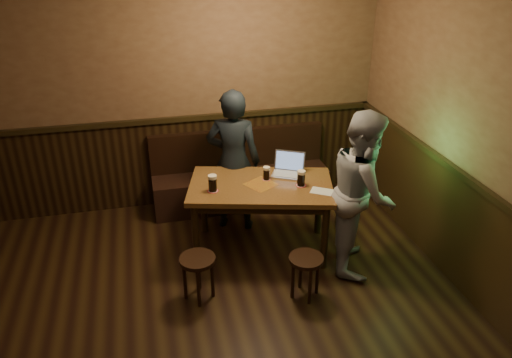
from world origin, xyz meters
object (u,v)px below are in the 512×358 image
object	(u,v)px
bench	(240,181)
person_grey	(363,192)
pub_table	(261,193)
pint_right	(301,178)
person_suit	(234,161)
laptop	(288,168)
pint_mid	(266,173)
pint_left	(213,183)
stool_left	(198,266)
stool_right	(306,265)

from	to	relation	value
bench	person_grey	bearing A→B (deg)	-59.10
pub_table	pint_right	xyz separation A→B (m)	(0.40, -0.12, 0.19)
person_suit	person_grey	bearing A→B (deg)	157.65
pub_table	laptop	distance (m)	0.43
pub_table	pint_mid	bearing A→B (deg)	63.24
pint_left	laptop	size ratio (longest dim) A/B	0.43
laptop	person_grey	xyz separation A→B (m)	(0.57, -0.66, -0.01)
pint_right	laptop	world-z (taller)	laptop
stool_left	laptop	bearing A→B (deg)	37.15
pub_table	person_suit	size ratio (longest dim) A/B	0.99
stool_right	person_grey	xyz separation A→B (m)	(0.70, 0.40, 0.49)
pub_table	laptop	bearing A→B (deg)	42.15
bench	pint_mid	bearing A→B (deg)	-84.98
pint_mid	laptop	xyz separation A→B (m)	(0.27, 0.09, -0.01)
pint_left	person_grey	size ratio (longest dim) A/B	0.11
pint_mid	bench	bearing A→B (deg)	95.02
stool_left	stool_right	distance (m)	1.01
stool_left	laptop	xyz separation A→B (m)	(1.13, 0.85, 0.49)
pint_left	laptop	world-z (taller)	laptop
stool_right	pint_left	size ratio (longest dim) A/B	2.47
pint_mid	person_suit	xyz separation A→B (m)	(-0.27, 0.45, -0.03)
pint_right	person_suit	world-z (taller)	person_suit
pub_table	person_grey	bearing A→B (deg)	-12.56
stool_right	person_suit	size ratio (longest dim) A/B	0.26
bench	stool_right	xyz separation A→B (m)	(0.22, -1.94, 0.04)
pint_left	pint_mid	size ratio (longest dim) A/B	1.21
pint_mid	person_grey	size ratio (longest dim) A/B	0.09
pint_mid	pint_right	distance (m)	0.38
person_suit	person_grey	distance (m)	1.51
bench	person_suit	world-z (taller)	person_suit
laptop	person_suit	size ratio (longest dim) A/B	0.25
bench	person_suit	size ratio (longest dim) A/B	1.31
laptop	person_grey	size ratio (longest dim) A/B	0.25
pub_table	stool_left	xyz separation A→B (m)	(-0.77, -0.67, -0.32)
stool_right	pint_mid	distance (m)	1.11
laptop	pint_mid	bearing A→B (deg)	-134.17
laptop	bench	bearing A→B (deg)	139.78
stool_left	laptop	size ratio (longest dim) A/B	1.11
stool_left	pub_table	bearing A→B (deg)	40.98
stool_left	stool_right	bearing A→B (deg)	-11.80
bench	pub_table	size ratio (longest dim) A/B	1.33
pint_mid	pint_left	bearing A→B (deg)	-168.18
stool_right	person_suit	xyz separation A→B (m)	(-0.40, 1.43, 0.48)
stool_left	pint_mid	distance (m)	1.26
stool_left	person_grey	distance (m)	1.77
pint_mid	pint_right	bearing A→B (deg)	-34.86
stool_left	stool_right	world-z (taller)	stool_left
stool_left	pint_right	size ratio (longest dim) A/B	2.69
pub_table	pint_mid	size ratio (longest dim) A/B	11.12
pint_right	person_grey	xyz separation A→B (m)	(0.53, -0.36, -0.04)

